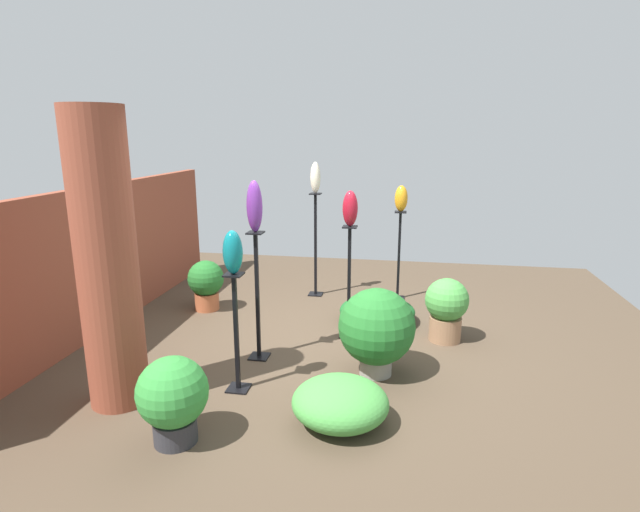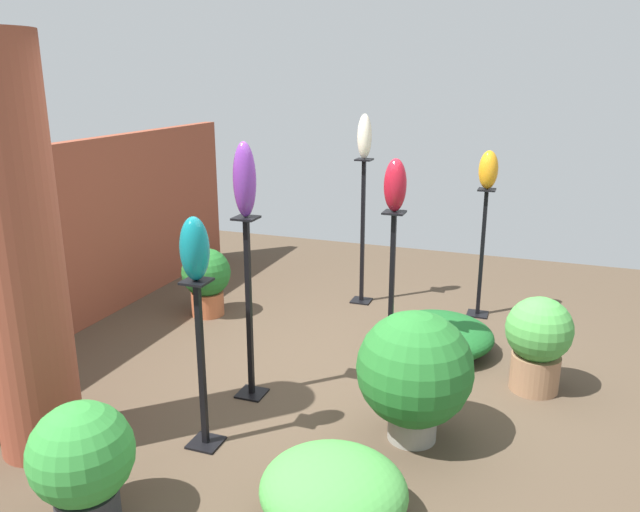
# 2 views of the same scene
# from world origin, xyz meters

# --- Properties ---
(ground_plane) EXTENTS (8.00, 8.00, 0.00)m
(ground_plane) POSITION_xyz_m (0.00, 0.00, 0.00)
(ground_plane) COLOR #4C3D2D
(brick_wall_back) EXTENTS (5.60, 0.12, 1.72)m
(brick_wall_back) POSITION_xyz_m (0.00, 2.68, 0.86)
(brick_wall_back) COLOR brown
(brick_wall_back) RESTS_ON ground
(brick_pillar) EXTENTS (0.50, 0.50, 2.53)m
(brick_pillar) POSITION_xyz_m (-1.44, 1.56, 1.26)
(brick_pillar) COLOR brown
(brick_pillar) RESTS_ON ground
(pedestal_teal) EXTENTS (0.20, 0.20, 1.11)m
(pedestal_teal) POSITION_xyz_m (-1.08, 0.60, 0.51)
(pedestal_teal) COLOR black
(pedestal_teal) RESTS_ON ground
(pedestal_ivory) EXTENTS (0.20, 0.20, 1.49)m
(pedestal_ivory) POSITION_xyz_m (1.78, 0.40, 0.69)
(pedestal_ivory) COLOR black
(pedestal_ivory) RESTS_ON ground
(pedestal_amber) EXTENTS (0.20, 0.20, 1.26)m
(pedestal_amber) POSITION_xyz_m (1.81, -0.79, 0.58)
(pedestal_amber) COLOR black
(pedestal_amber) RESTS_ON ground
(pedestal_ruby) EXTENTS (0.20, 0.20, 1.30)m
(pedestal_ruby) POSITION_xyz_m (0.34, -0.26, 0.60)
(pedestal_ruby) COLOR black
(pedestal_ruby) RESTS_ON ground
(pedestal_violet) EXTENTS (0.20, 0.20, 1.35)m
(pedestal_violet) POSITION_xyz_m (-0.39, 0.61, 0.62)
(pedestal_violet) COLOR black
(pedestal_violet) RESTS_ON ground
(art_vase_teal) EXTENTS (0.18, 0.17, 0.39)m
(art_vase_teal) POSITION_xyz_m (-1.08, 0.60, 1.31)
(art_vase_teal) COLOR #0F727A
(art_vase_teal) RESTS_ON pedestal_teal
(art_vase_ivory) EXTENTS (0.13, 0.14, 0.43)m
(art_vase_ivory) POSITION_xyz_m (1.78, 0.40, 1.71)
(art_vase_ivory) COLOR beige
(art_vase_ivory) RESTS_ON pedestal_ivory
(art_vase_amber) EXTENTS (0.17, 0.18, 0.36)m
(art_vase_amber) POSITION_xyz_m (1.81, -0.79, 1.44)
(art_vase_amber) COLOR orange
(art_vase_amber) RESTS_ON pedestal_amber
(art_vase_ruby) EXTENTS (0.16, 0.17, 0.40)m
(art_vase_ruby) POSITION_xyz_m (0.34, -0.26, 1.50)
(art_vase_ruby) COLOR maroon
(art_vase_ruby) RESTS_ON pedestal_ruby
(art_vase_violet) EXTENTS (0.15, 0.16, 0.51)m
(art_vase_violet) POSITION_xyz_m (-0.39, 0.61, 1.61)
(art_vase_violet) COLOR #6B2D8C
(art_vase_violet) RESTS_ON pedestal_violet
(potted_plant_front_right) EXTENTS (0.74, 0.74, 0.87)m
(potted_plant_front_right) POSITION_xyz_m (-0.55, -0.63, 0.48)
(potted_plant_front_right) COLOR gray
(potted_plant_front_right) RESTS_ON ground
(potted_plant_back_center) EXTENTS (0.48, 0.48, 0.67)m
(potted_plant_back_center) POSITION_xyz_m (0.91, 1.72, 0.38)
(potted_plant_back_center) COLOR #B25B38
(potted_plant_back_center) RESTS_ON ground
(potted_plant_walkway_edge) EXTENTS (0.49, 0.49, 0.73)m
(potted_plant_walkway_edge) POSITION_xyz_m (0.41, -1.36, 0.40)
(potted_plant_walkway_edge) COLOR #936B4C
(potted_plant_walkway_edge) RESTS_ON ground
(potted_plant_mid_left) EXTENTS (0.54, 0.54, 0.69)m
(potted_plant_mid_left) POSITION_xyz_m (-1.93, 0.81, 0.38)
(potted_plant_mid_left) COLOR #2D2D33
(potted_plant_mid_left) RESTS_ON ground
(foliage_bed_east) EXTENTS (0.74, 0.79, 0.38)m
(foliage_bed_east) POSITION_xyz_m (-1.48, -0.40, 0.19)
(foliage_bed_east) COLOR #479942
(foliage_bed_east) RESTS_ON ground
(foliage_bed_west) EXTENTS (0.93, 0.94, 0.29)m
(foliage_bed_west) POSITION_xyz_m (0.85, -0.56, 0.15)
(foliage_bed_west) COLOR #195923
(foliage_bed_west) RESTS_ON ground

